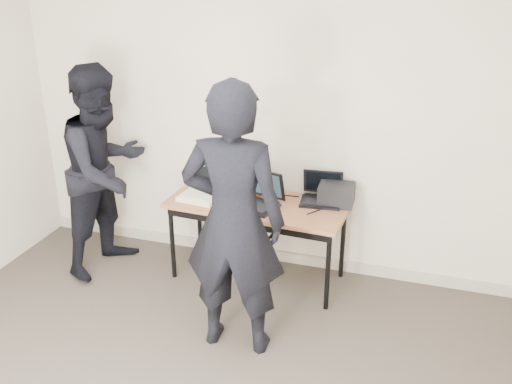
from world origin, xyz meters
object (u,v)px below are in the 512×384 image
at_px(laptop_beige, 202,191).
at_px(equipment_box, 336,194).
at_px(laptop_right, 322,195).
at_px(person_typist, 233,222).
at_px(person_observer, 106,170).
at_px(desk, 257,209).
at_px(laptop_center, 258,198).
at_px(leather_satchel, 245,177).

distance_m(laptop_beige, equipment_box, 1.14).
relative_size(laptop_right, person_typist, 0.19).
distance_m(laptop_beige, person_observer, 0.86).
distance_m(person_typist, person_observer, 1.62).
height_order(desk, person_observer, person_observer).
bearing_deg(laptop_center, desk, 127.31).
bearing_deg(laptop_center, leather_satchel, 140.19).
bearing_deg(laptop_center, person_observer, -160.95).
xyz_separation_m(desk, equipment_box, (0.63, 0.19, 0.14)).
relative_size(laptop_beige, person_typist, 0.18).
bearing_deg(desk, laptop_center, -63.06).
relative_size(laptop_beige, equipment_box, 1.24).
height_order(equipment_box, person_observer, person_observer).
relative_size(laptop_right, equipment_box, 1.26).
bearing_deg(laptop_beige, laptop_center, 5.56).
relative_size(laptop_center, laptop_right, 1.19).
distance_m(laptop_right, person_observer, 1.87).
height_order(desk, leather_satchel, leather_satchel).
xyz_separation_m(laptop_beige, laptop_right, (0.99, 0.23, 0.00)).
xyz_separation_m(leather_satchel, equipment_box, (0.81, -0.04, -0.04)).
relative_size(laptop_beige, person_observer, 0.20).
xyz_separation_m(desk, person_observer, (-1.32, -0.16, 0.26)).
bearing_deg(laptop_center, person_typist, -69.86).
distance_m(laptop_beige, laptop_right, 1.01).
xyz_separation_m(equipment_box, person_observer, (-1.95, -0.36, 0.12)).
bearing_deg(person_typist, equipment_box, -118.92).
height_order(laptop_beige, person_typist, person_typist).
bearing_deg(person_typist, leather_satchel, -79.15).
height_order(desk, person_typist, person_typist).
distance_m(laptop_center, equipment_box, 0.66).
relative_size(desk, person_typist, 0.78).
height_order(person_typist, person_observer, person_typist).
bearing_deg(desk, laptop_right, 25.55).
bearing_deg(person_observer, laptop_right, -64.50).
distance_m(equipment_box, person_typist, 1.23).
xyz_separation_m(laptop_beige, equipment_box, (1.11, 0.22, 0.03)).
distance_m(laptop_center, leather_satchel, 0.33).
height_order(laptop_beige, leather_satchel, laptop_beige).
xyz_separation_m(laptop_center, laptop_right, (0.49, 0.24, -0.01)).
xyz_separation_m(leather_satchel, person_typist, (0.30, -1.13, 0.14)).
xyz_separation_m(laptop_center, person_observer, (-1.34, -0.13, 0.14)).
bearing_deg(desk, laptop_beige, -173.89).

